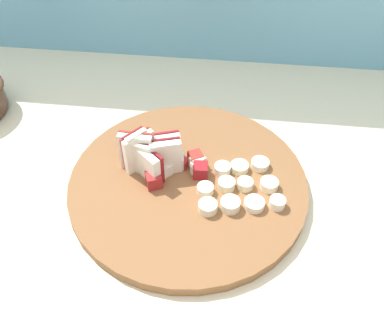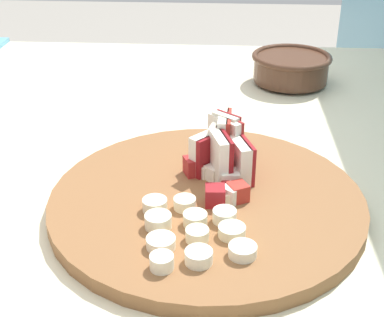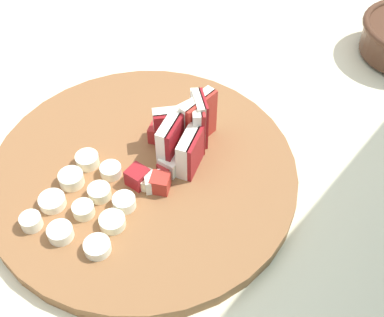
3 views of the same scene
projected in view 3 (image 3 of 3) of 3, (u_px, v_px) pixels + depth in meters
The scene contains 5 objects.
tiled_countertop at pixel (141, 298), 0.97m from camera, with size 1.25×0.87×0.88m.
cutting_board at pixel (143, 174), 0.60m from camera, with size 0.36×0.36×0.02m, color brown.
apple_wedge_fan at pixel (188, 129), 0.60m from camera, with size 0.09×0.08×0.07m.
apple_dice_pile at pixel (159, 163), 0.59m from camera, with size 0.09×0.08×0.02m.
banana_slice_rows at pixel (90, 199), 0.56m from camera, with size 0.14×0.12×0.01m.
Camera 3 is at (0.28, 0.36, 1.34)m, focal length 48.24 mm.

